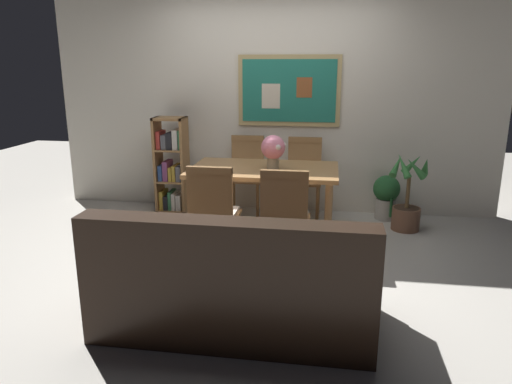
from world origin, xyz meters
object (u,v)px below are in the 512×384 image
at_px(dining_chair_near_right, 285,212).
at_px(flower_vase, 273,149).
at_px(bookshelf, 172,167).
at_px(dining_table, 264,177).
at_px(dining_chair_far_left, 246,169).
at_px(dining_chair_near_left, 213,207).
at_px(dining_chair_far_right, 304,171).
at_px(potted_ivy, 386,195).
at_px(leather_couch, 234,285).
at_px(potted_palm, 407,203).

relative_size(dining_chair_near_right, flower_vase, 2.78).
height_order(bookshelf, flower_vase, bookshelf).
bearing_deg(bookshelf, flower_vase, -30.80).
height_order(dining_table, dining_chair_far_left, dining_chair_far_left).
bearing_deg(dining_chair_near_left, dining_chair_far_right, 66.04).
xyz_separation_m(dining_chair_far_left, bookshelf, (-0.88, -0.05, 0.00)).
distance_m(dining_table, dining_chair_near_right, 0.86).
bearing_deg(dining_chair_far_left, potted_ivy, 1.01).
relative_size(dining_chair_near_right, dining_chair_far_right, 1.00).
height_order(leather_couch, flower_vase, flower_vase).
height_order(leather_couch, potted_ivy, leather_couch).
bearing_deg(bookshelf, potted_palm, -5.71).
height_order(dining_chair_near_right, dining_chair_far_right, same).
height_order(dining_table, bookshelf, bookshelf).
bearing_deg(dining_chair_near_right, dining_chair_far_right, 87.67).
xyz_separation_m(dining_chair_far_right, potted_ivy, (0.93, 0.05, -0.26)).
relative_size(dining_chair_far_left, potted_palm, 1.09).
distance_m(dining_chair_near_left, bookshelf, 1.74).
height_order(dining_chair_far_right, leather_couch, dining_chair_far_right).
bearing_deg(dining_chair_near_right, leather_couch, -105.16).
height_order(potted_palm, flower_vase, flower_vase).
distance_m(potted_ivy, potted_palm, 0.39).
distance_m(dining_chair_near_right, dining_chair_near_left, 0.62).
relative_size(dining_chair_near_left, dining_chair_far_right, 1.00).
bearing_deg(dining_chair_near_left, dining_chair_far_left, 89.52).
relative_size(dining_chair_near_right, dining_chair_far_left, 1.00).
bearing_deg(flower_vase, potted_palm, 20.23).
bearing_deg(bookshelf, dining_table, -31.72).
relative_size(potted_ivy, flower_vase, 1.54).
xyz_separation_m(dining_table, potted_palm, (1.46, 0.48, -0.34)).
height_order(dining_chair_far_right, flower_vase, flower_vase).
height_order(dining_chair_far_right, potted_palm, dining_chair_far_right).
relative_size(dining_chair_near_left, potted_palm, 1.09).
relative_size(dining_table, dining_chair_far_right, 1.58).
distance_m(dining_chair_near_right, leather_couch, 0.97).
xyz_separation_m(dining_table, potted_ivy, (1.28, 0.82, -0.35)).
xyz_separation_m(dining_chair_near_right, bookshelf, (-1.49, 1.54, 0.00)).
bearing_deg(dining_chair_near_left, potted_palm, 34.69).
distance_m(dining_chair_near_left, potted_ivy, 2.27).
xyz_separation_m(dining_chair_near_left, leather_couch, (0.37, -0.95, -0.23)).
xyz_separation_m(dining_table, leather_couch, (0.04, -1.72, -0.32)).
xyz_separation_m(potted_ivy, flower_vase, (-1.19, -0.85, 0.64)).
relative_size(dining_chair_near_right, leather_couch, 0.51).
xyz_separation_m(dining_chair_far_right, leather_couch, (-0.31, -2.48, -0.23)).
distance_m(dining_chair_far_right, potted_ivy, 0.97).
relative_size(dining_table, potted_palm, 1.72).
bearing_deg(leather_couch, dining_chair_far_right, 82.85).
distance_m(potted_palm, flower_vase, 1.59).
relative_size(leather_couch, flower_vase, 5.49).
bearing_deg(bookshelf, dining_chair_far_right, 0.93).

